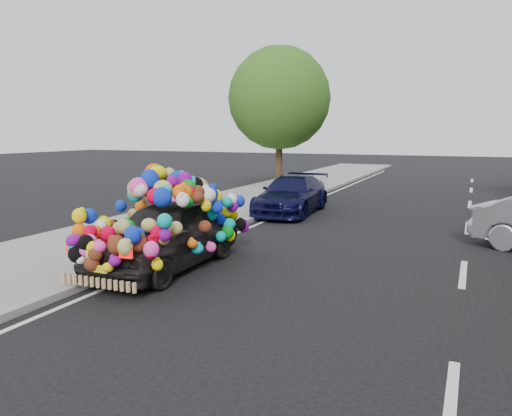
{
  "coord_description": "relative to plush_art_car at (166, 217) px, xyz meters",
  "views": [
    {
      "loc": [
        3.67,
        -9.93,
        2.66
      ],
      "look_at": [
        -0.76,
        0.18,
        0.97
      ],
      "focal_mm": 35.0,
      "sensor_mm": 36.0,
      "label": 1
    }
  ],
  "objects": [
    {
      "name": "ground",
      "position": [
        1.8,
        1.83,
        -1.01
      ],
      "size": [
        100.0,
        100.0,
        0.0
      ],
      "primitive_type": "plane",
      "color": "black",
      "rests_on": "ground"
    },
    {
      "name": "sidewalk",
      "position": [
        -2.5,
        1.83,
        -0.95
      ],
      "size": [
        4.0,
        60.0,
        0.12
      ],
      "primitive_type": "cube",
      "color": "gray",
      "rests_on": "ground"
    },
    {
      "name": "kerb",
      "position": [
        -0.55,
        1.83,
        -0.94
      ],
      "size": [
        0.15,
        60.0,
        0.13
      ],
      "primitive_type": "cube",
      "color": "gray",
      "rests_on": "ground"
    },
    {
      "name": "lane_markings",
      "position": [
        5.4,
        1.83,
        -1.0
      ],
      "size": [
        6.0,
        50.0,
        0.01
      ],
      "primitive_type": null,
      "color": "silver",
      "rests_on": "ground"
    },
    {
      "name": "tree_near_sidewalk",
      "position": [
        -2.0,
        11.33,
        3.02
      ],
      "size": [
        4.2,
        4.2,
        6.13
      ],
      "color": "#332114",
      "rests_on": "ground"
    },
    {
      "name": "plush_art_car",
      "position": [
        0.0,
        0.0,
        0.0
      ],
      "size": [
        2.0,
        4.15,
        1.98
      ],
      "rotation": [
        0.0,
        0.0,
        0.02
      ],
      "color": "black",
      "rests_on": "ground"
    },
    {
      "name": "navy_sedan",
      "position": [
        -0.0,
        7.32,
        -0.39
      ],
      "size": [
        1.9,
        4.29,
        1.23
      ],
      "primitive_type": "imported",
      "rotation": [
        0.0,
        0.0,
        0.04
      ],
      "color": "black",
      "rests_on": "ground"
    }
  ]
}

